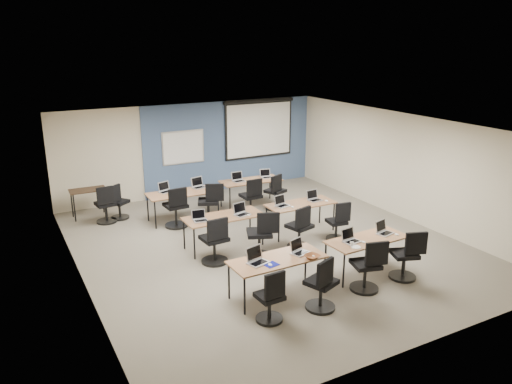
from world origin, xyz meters
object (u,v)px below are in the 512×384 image
training_table_back_left (183,194)px  laptop_7 (314,198)px  task_chair_1 (322,288)px  task_chair_4 (215,244)px  task_chair_3 (406,259)px  spare_chair_a (118,205)px  laptop_4 (200,218)px  training_table_front_right (367,241)px  laptop_0 (257,259)px  training_table_mid_right (301,205)px  laptop_3 (384,230)px  task_chair_5 (261,239)px  task_chair_0 (271,301)px  laptop_6 (282,203)px  laptop_11 (266,176)px  utility_table (88,193)px  task_chair_9 (210,206)px  laptop_2 (350,238)px  task_chair_6 (300,231)px  task_chair_7 (338,224)px  task_chair_10 (252,200)px  training_table_back_right (251,182)px  laptop_8 (165,190)px  task_chair_11 (275,195)px  projector_screen (259,126)px  laptop_9 (198,185)px  laptop_1 (299,249)px  whiteboard (183,147)px  task_chair_2 (368,270)px  laptop_10 (238,179)px  spare_chair_b (106,208)px  training_table_mid_left (224,218)px  task_chair_8 (176,210)px  training_table_front_left (277,261)px

training_table_back_left → laptop_7: laptop_7 is taller
task_chair_1 → task_chair_4: bearing=87.8°
task_chair_3 → spare_chair_a: bearing=144.5°
laptop_4 → spare_chair_a: (-1.06, 2.93, -0.40)m
training_table_front_right → laptop_0: (-2.42, 0.08, 0.12)m
training_table_mid_right → laptop_7: 0.42m
laptop_3 → task_chair_5: task_chair_5 is taller
task_chair_0 → laptop_6: size_ratio=2.95×
laptop_11 → utility_table: 4.80m
task_chair_1 → task_chair_9: size_ratio=0.96×
laptop_0 → task_chair_3: 3.02m
laptop_2 → task_chair_9: task_chair_9 is taller
task_chair_5 → task_chair_6: task_chair_5 is taller
task_chair_7 → task_chair_10: (-0.94, 2.47, 0.04)m
training_table_front_right → training_table_back_right: (-0.04, 4.81, 0.00)m
laptop_7 → laptop_8: size_ratio=0.99×
task_chair_10 → task_chair_11: bearing=6.1°
projector_screen → training_table_front_right: size_ratio=1.44×
laptop_9 → task_chair_10: (1.17, -0.77, -0.37)m
training_table_back_left → laptop_1: (0.56, -4.55, 0.11)m
task_chair_1 → whiteboard: bearing=67.5°
task_chair_1 → laptop_8: size_ratio=3.10×
task_chair_2 → task_chair_6: size_ratio=0.99×
laptop_1 → laptop_10: bearing=58.1°
training_table_back_left → spare_chair_b: 1.95m
training_table_mid_left → task_chair_6: size_ratio=1.73×
task_chair_8 → task_chair_2: bearing=-70.5°
spare_chair_b → task_chair_0: bearing=-83.6°
laptop_10 → laptop_11: 0.86m
whiteboard → laptop_4: size_ratio=4.30×
projector_screen → training_table_mid_right: (-1.12, -4.11, -1.21)m
laptop_4 → spare_chair_b: spare_chair_b is taller
training_table_back_left → task_chair_3: size_ratio=1.79×
training_table_mid_right → laptop_10: (-0.45, 2.43, 0.11)m
task_chair_1 → spare_chair_b: (-2.30, 6.06, -0.00)m
task_chair_10 → laptop_4: bearing=-144.0°
training_table_back_right → spare_chair_a: bearing=173.3°
task_chair_4 → laptop_8: task_chair_4 is taller
laptop_7 → training_table_back_left: bearing=136.4°
task_chair_2 → laptop_4: (-2.04, 3.09, 0.37)m
spare_chair_a → spare_chair_b: bearing=163.3°
task_chair_6 → spare_chair_a: 4.90m
training_table_front_left → whiteboard: bearing=83.0°
task_chair_5 → training_table_back_left: bearing=124.6°
projector_screen → laptop_4: bearing=-132.1°
laptop_0 → task_chair_6: size_ratio=0.35×
task_chair_5 → task_chair_6: bearing=23.7°
training_table_mid_right → laptop_9: 2.90m
task_chair_7 → task_chair_11: 2.57m
training_table_back_left → training_table_back_right: size_ratio=1.07×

